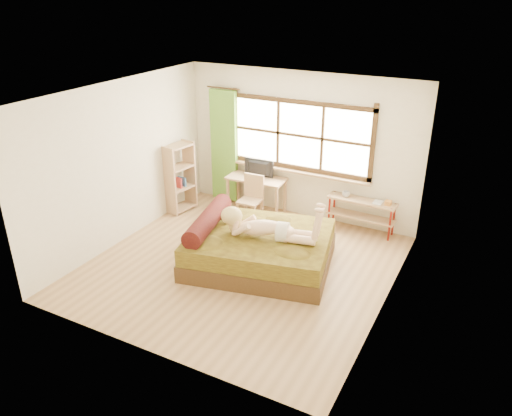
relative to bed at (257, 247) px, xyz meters
The scene contains 18 objects.
floor 0.39m from the bed, 134.98° to the right, with size 4.50×4.50×0.00m, color #9E754C.
ceiling 2.42m from the bed, 134.98° to the right, with size 4.50×4.50×0.00m, color white.
wall_back 2.33m from the bed, 95.09° to the left, with size 4.50×4.50×0.00m, color silver.
wall_front 2.66m from the bed, 94.32° to the right, with size 4.50×4.50×0.00m, color silver.
wall_left 2.66m from the bed, behind, with size 4.50×4.50×0.00m, color silver.
wall_right 2.33m from the bed, ahead, with size 4.50×4.50×0.00m, color silver.
window 2.38m from the bed, 95.16° to the left, with size 2.80×0.16×1.46m.
curtain 2.74m from the bed, 131.70° to the left, with size 0.55×0.10×2.20m, color #4E8022.
bed is the anchor object (origin of this frame).
woman 0.61m from the bed, 10.73° to the right, with size 1.52×0.43×0.65m, color beige, non-canonical shape.
kitten 0.77m from the bed, behind, with size 0.32×0.13×0.26m, color black, non-canonical shape.
desk 2.02m from the bed, 117.72° to the left, with size 1.13×0.55×0.70m.
monitor 2.12m from the bed, 117.07° to the left, with size 0.59×0.08×0.34m, color black.
chair 1.64m from the bed, 120.75° to the left, with size 0.40×0.40×0.88m.
pipe_shelf 2.20m from the bed, 59.30° to the left, with size 1.22×0.34×0.68m.
cup 2.08m from the bed, 66.83° to the left, with size 0.13×0.13×0.10m, color gray.
book 2.32m from the bed, 55.27° to the left, with size 0.16×0.21×0.02m, color gray.
bookshelf 2.57m from the bed, 153.06° to the left, with size 0.42×0.63×1.34m.
Camera 1 is at (3.35, -5.89, 4.09)m, focal length 35.00 mm.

